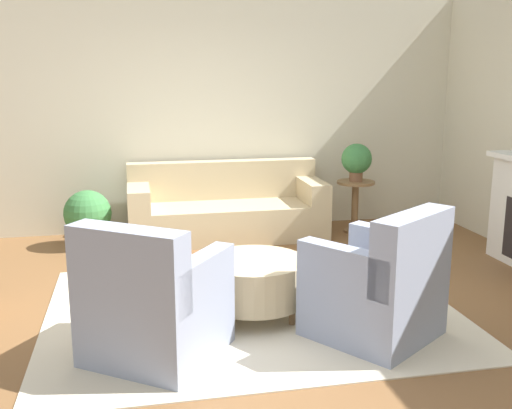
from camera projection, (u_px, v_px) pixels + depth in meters
The scene contains 10 objects.
ground_plane at pixel (252, 311), 4.80m from camera, with size 16.00×16.00×0.00m, color brown.
wall_back at pixel (206, 113), 7.15m from camera, with size 9.42×0.12×2.80m.
rug at pixel (252, 310), 4.80m from camera, with size 3.21×2.52×0.01m.
couch at pixel (227, 210), 6.93m from camera, with size 2.23×0.86×0.85m.
armchair_left at pixel (152, 306), 3.94m from camera, with size 1.09×1.09×0.95m.
armchair_right at pixel (380, 288), 4.25m from camera, with size 1.09×1.09×0.95m.
ottoman_table at pixel (254, 280), 4.65m from camera, with size 0.82×0.82×0.45m.
side_table at pixel (355, 198), 7.09m from camera, with size 0.45×0.45×0.62m.
potted_plant_on_side_table at pixel (357, 160), 6.99m from camera, with size 0.36×0.36×0.44m.
potted_plant_floor at pixel (88, 216), 6.51m from camera, with size 0.51×0.51×0.63m.
Camera 1 is at (-0.88, -4.42, 1.87)m, focal length 42.00 mm.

